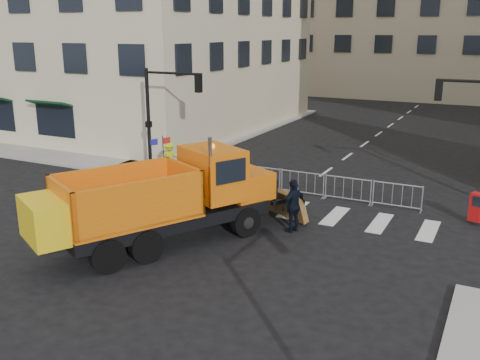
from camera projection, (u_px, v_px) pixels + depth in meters
The scene contains 10 objects.
ground at pixel (213, 254), 17.83m from camera, with size 120.00×120.00×0.00m, color black.
sidewalk_back at pixel (303, 187), 25.10m from camera, with size 64.00×5.00×0.15m, color gray.
traffic_light_left at pixel (149, 122), 27.03m from camera, with size 0.18×0.18×5.40m, color black.
crowd_barriers at pixel (281, 180), 24.53m from camera, with size 12.60×0.60×1.10m, color #9EA0A5, non-canonical shape.
plow_truck at pixel (160, 198), 18.17m from camera, with size 6.87×9.92×3.81m.
cop_a at pixel (244, 194), 21.27m from camera, with size 0.66×0.43×1.81m, color black.
cop_b at pixel (245, 196), 21.14m from camera, with size 0.84×0.65×1.72m, color black.
cop_c at pixel (294, 206), 19.55m from camera, with size 1.17×0.49×2.00m, color black.
worker at pixel (169, 158), 26.95m from camera, with size 1.07×0.62×1.66m, color #B8CB17.
newspaper_box at pixel (477, 207), 20.35m from camera, with size 0.45×0.40×1.10m, color #AC0D0E.
Camera 1 is at (8.30, -14.29, 7.20)m, focal length 40.00 mm.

